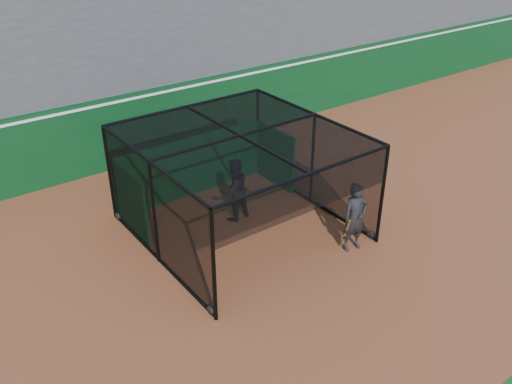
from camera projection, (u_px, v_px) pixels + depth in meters
ground at (291, 278)px, 13.36m from camera, size 120.00×120.00×0.00m
outfield_wall at (135, 126)px, 18.74m from camera, size 50.00×0.50×2.50m
grandstand at (81, 14)px, 19.87m from camera, size 50.00×7.85×8.95m
batting_cage at (240, 184)px, 14.66m from camera, size 5.28×5.53×2.85m
batter at (234, 190)px, 15.40m from camera, size 0.97×0.78×1.88m
on_deck_player at (355, 217)px, 14.04m from camera, size 0.76×0.57×1.91m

